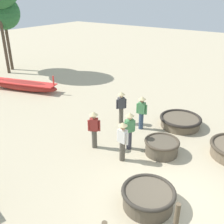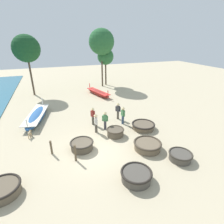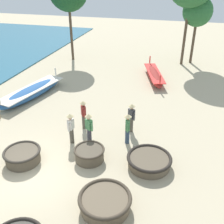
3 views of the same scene
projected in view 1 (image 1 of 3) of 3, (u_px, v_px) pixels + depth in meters
ground_plane at (170, 201)px, 8.36m from camera, size 80.00×80.00×0.00m
coracle_front_right at (148, 197)px, 8.05m from camera, size 1.68×1.68×0.62m
coracle_beside_post at (180, 121)px, 12.88m from camera, size 2.03×2.03×0.51m
coracle_far_right at (162, 146)px, 10.69m from camera, size 1.43×1.43×0.62m
long_boat_white_hull at (24, 85)px, 17.56m from camera, size 2.33×5.02×1.22m
fisherman_standing_right at (142, 111)px, 12.39m from camera, size 0.36×0.52×1.67m
fisherman_with_hat at (129, 129)px, 10.77m from camera, size 0.47×0.36×1.67m
fisherman_hauling at (94, 127)px, 10.86m from camera, size 0.37×0.46×1.67m
fisherman_standing_left at (123, 139)px, 10.00m from camera, size 0.36×0.53×1.67m
fisherman_by_coracle at (121, 105)px, 12.95m from camera, size 0.43×0.39×1.67m
mooring_post_mid_beach at (176, 221)px, 6.87m from camera, size 0.14×0.14×1.19m
tree_center at (3, 13)px, 20.60m from camera, size 2.57×2.57×5.86m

